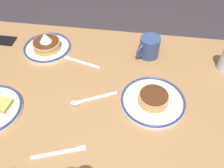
{
  "coord_description": "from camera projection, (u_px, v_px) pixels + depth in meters",
  "views": [
    {
      "loc": [
        -0.15,
        0.69,
        1.54
      ],
      "look_at": [
        -0.05,
        -0.0,
        0.78
      ],
      "focal_mm": 39.23,
      "sensor_mm": 36.0,
      "label": 1
    }
  ],
  "objects": [
    {
      "name": "ground_plane",
      "position": [
        105.0,
        164.0,
        1.61
      ],
      "size": [
        6.0,
        6.0,
        0.0
      ],
      "primitive_type": "plane",
      "color": "#352E32"
    },
    {
      "name": "dining_table",
      "position": [
        102.0,
        99.0,
        1.11
      ],
      "size": [
        1.41,
        0.86,
        0.75
      ],
      "color": "#9B7043",
      "rests_on": "ground_plane"
    },
    {
      "name": "plate_near_main",
      "position": [
        47.0,
        46.0,
        1.22
      ],
      "size": [
        0.24,
        0.24,
        0.1
      ],
      "color": "silver",
      "rests_on": "dining_table"
    },
    {
      "name": "plate_center_pancakes",
      "position": [
        153.0,
        100.0,
        0.99
      ],
      "size": [
        0.26,
        0.26,
        0.05
      ],
      "color": "white",
      "rests_on": "dining_table"
    },
    {
      "name": "coffee_mug",
      "position": [
        149.0,
        47.0,
        1.17
      ],
      "size": [
        0.11,
        0.11,
        0.1
      ],
      "color": "#334772",
      "rests_on": "dining_table"
    },
    {
      "name": "cell_phone",
      "position": [
        1.0,
        40.0,
        1.28
      ],
      "size": [
        0.14,
        0.07,
        0.01
      ],
      "primitive_type": "cube",
      "rotation": [
        0.0,
        0.0,
        -0.0
      ],
      "color": "black",
      "rests_on": "dining_table"
    },
    {
      "name": "fork_near",
      "position": [
        59.0,
        153.0,
        0.85
      ],
      "size": [
        0.19,
        0.08,
        0.01
      ],
      "color": "silver",
      "rests_on": "dining_table"
    },
    {
      "name": "butter_knife",
      "position": [
        78.0,
        61.0,
        1.17
      ],
      "size": [
        0.22,
        0.08,
        0.01
      ],
      "color": "silver",
      "rests_on": "dining_table"
    },
    {
      "name": "tea_spoon",
      "position": [
        87.0,
        100.0,
        1.01
      ],
      "size": [
        0.19,
        0.1,
        0.01
      ],
      "color": "silver",
      "rests_on": "dining_table"
    }
  ]
}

